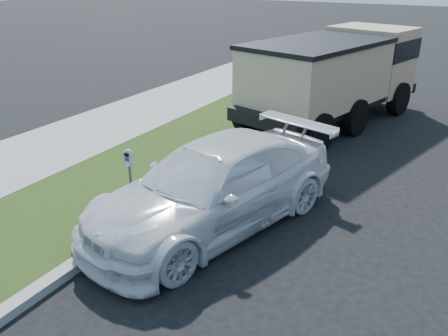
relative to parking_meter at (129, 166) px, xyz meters
The scene contains 5 objects.
ground 3.20m from the parking_meter, ahead, with size 120.00×120.00×0.00m, color black.
streetside 3.24m from the parking_meter, 144.79° to the left, with size 6.12×50.00×0.15m.
parking_meter is the anchor object (origin of this frame).
white_wagon 1.71m from the parking_meter, 16.09° to the left, with size 2.19×5.38×1.56m, color silver.
dump_truck 8.14m from the parking_meter, 78.90° to the left, with size 4.10×7.25×2.68m.
Camera 1 is at (2.63, -6.15, 4.51)m, focal length 38.00 mm.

